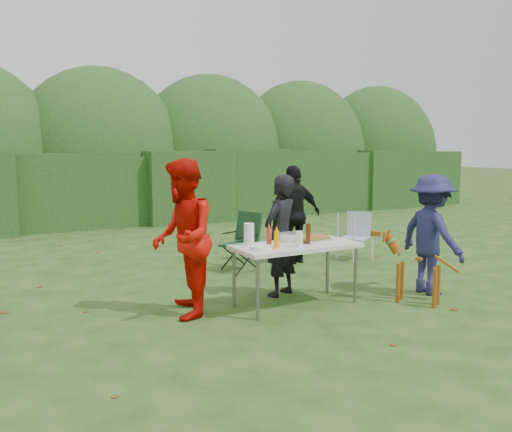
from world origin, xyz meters
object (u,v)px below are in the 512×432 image
folding_table (296,249)px  dog (419,270)px  person_cook (280,236)px  camping_chair (240,241)px  mustard_bottle (276,240)px  beer_bottle (308,234)px  paper_towel_roll (249,234)px  person_red_jacket (183,238)px  lawn_chair (355,236)px  person_black_puffy (294,214)px  child (432,234)px  ketchup_bottle (269,238)px

folding_table → dog: size_ratio=1.72×
folding_table → person_cook: 0.47m
camping_chair → mustard_bottle: mustard_bottle is taller
beer_bottle → paper_towel_roll: size_ratio=0.92×
person_red_jacket → paper_towel_roll: (0.80, -0.06, -0.01)m
beer_bottle → folding_table: bearing=154.1°
camping_chair → paper_towel_roll: 2.00m
lawn_chair → beer_bottle: bearing=7.6°
lawn_chair → paper_towel_roll: bearing=-3.3°
person_red_jacket → mustard_bottle: size_ratio=8.81×
person_cook → beer_bottle: size_ratio=6.41×
person_black_puffy → mustard_bottle: size_ratio=7.96×
child → lawn_chair: bearing=-10.9°
person_black_puffy → mustard_bottle: bearing=55.4°
dog → camping_chair: bearing=-6.7°
child → person_black_puffy: bearing=14.7°
lawn_chair → paper_towel_roll: size_ratio=3.06×
folding_table → child: 1.85m
dog → camping_chair: 2.84m
person_red_jacket → person_black_puffy: bearing=143.2°
folding_table → mustard_bottle: (-0.35, -0.13, 0.15)m
camping_chair → beer_bottle: (-0.15, -2.04, 0.41)m
person_cook → dog: (1.25, -1.13, -0.35)m
child → person_red_jacket: bearing=80.9°
camping_chair → paper_towel_roll: paper_towel_roll is taller
person_black_puffy → beer_bottle: bearing=63.6°
person_cook → camping_chair: person_cook is taller
camping_chair → person_black_puffy: bearing=161.4°
folding_table → child: child is taller
camping_chair → ketchup_bottle: size_ratio=4.05×
folding_table → child: (1.81, -0.41, 0.08)m
person_red_jacket → lawn_chair: (3.66, 1.48, -0.48)m
person_cook → beer_bottle: person_cook is taller
person_red_jacket → mustard_bottle: 1.05m
dog → child: bearing=-89.6°
person_cook → person_red_jacket: person_red_jacket is taller
person_cook → ketchup_bottle: (-0.46, -0.49, 0.08)m
dog → lawn_chair: bearing=-50.9°
lawn_chair → ketchup_bottle: ketchup_bottle is taller
person_cook → child: same height
mustard_bottle → child: bearing=-7.4°
paper_towel_roll → beer_bottle: bearing=-21.3°
person_cook → child: 1.94m
paper_towel_roll → dog: bearing=-25.1°
dog → lawn_chair: size_ratio=1.10×
camping_chair → ketchup_bottle: 2.15m
folding_table → child: bearing=-12.8°
person_red_jacket → beer_bottle: size_ratio=7.34×
paper_towel_roll → lawn_chair: bearing=28.3°
person_red_jacket → person_black_puffy: (2.63, 1.76, -0.09)m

